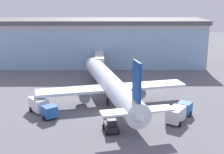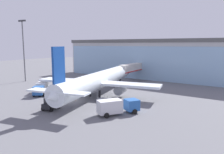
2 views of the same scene
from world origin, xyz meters
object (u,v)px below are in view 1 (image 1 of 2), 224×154
Objects in this scene: jet_bridge at (99,58)px; catering_truck at (42,107)px; baggage_cart at (136,107)px; safety_cone_nose at (105,112)px; airplane at (111,85)px; safety_cone_wingtip at (30,102)px; pushback_tug at (111,126)px; fuel_truck at (179,112)px.

catering_truck is (-11.03, -28.29, -2.88)m from jet_bridge.
catering_truck reaches higher than baggage_cart.
airplane is at bearing 77.13° from safety_cone_nose.
jet_bridge is at bearing 57.55° from safety_cone_wingtip.
jet_bridge is 29.14m from safety_cone_nose.
safety_cone_wingtip is at bearing 174.40° from catering_truck.
pushback_tug is at bearing -85.00° from safety_cone_nose.
baggage_cart is 6.11m from safety_cone_nose.
fuel_truck is 12.45m from pushback_tug.
catering_truck is 13.14× the size of safety_cone_wingtip.
jet_bridge is at bearing -5.92° from airplane.
safety_cone_wingtip is at bearing -153.76° from baggage_cart.
airplane reaches higher than safety_cone_wingtip.
jet_bridge is 36.71m from pushback_tug.
fuel_truck is at bearing -0.80° from baggage_cart.
fuel_truck is (23.65, -4.34, 0.00)m from catering_truck.
jet_bridge is at bearing 90.27° from safety_cone_nose.
airplane is 16.33m from safety_cone_wingtip.
safety_cone_wingtip is (-3.29, 5.77, -1.19)m from catering_truck.
jet_bridge is 1.99× the size of fuel_truck.
jet_bridge is 1.98× the size of catering_truck.
fuel_truck reaches higher than safety_cone_nose.
airplane is 5.50× the size of catering_truck.
fuel_truck is (10.94, -10.51, -2.05)m from airplane.
baggage_cart is 5.79× the size of safety_cone_wingtip.
baggage_cart is at bearing 16.53° from safety_cone_nose.
safety_cone_nose is at bearing 51.79° from catering_truck.
jet_bridge reaches higher than pushback_tug.
baggage_cart is at bearing -12.74° from safety_cone_wingtip.
baggage_cart is at bearing 86.33° from fuel_truck.
baggage_cart is at bearing -149.43° from airplane.
airplane is 12.50× the size of baggage_cart.
safety_cone_nose is at bearing -3.96° from pushback_tug.
fuel_truck reaches higher than baggage_cart.
fuel_truck is 8.67m from baggage_cart.
safety_cone_nose is at bearing 156.88° from airplane.
pushback_tug is (-0.87, -14.42, -2.54)m from airplane.
jet_bridge is at bearing 57.24° from fuel_truck.
baggage_cart is 5.79× the size of safety_cone_nose.
jet_bridge is at bearing 141.44° from baggage_cart.
jet_bridge is at bearing -7.69° from pushback_tug.
safety_cone_wingtip is (-20.32, 4.59, -0.23)m from baggage_cart.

